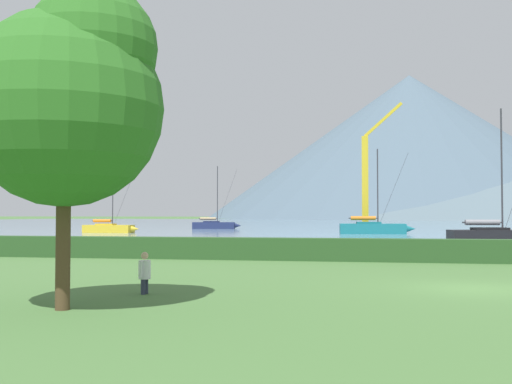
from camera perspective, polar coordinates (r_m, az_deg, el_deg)
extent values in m
plane|color=#477038|center=(21.20, 19.36, -8.36)|extent=(1000.00, 1000.00, 0.00)
cube|color=slate|center=(157.89, 11.93, -2.84)|extent=(320.00, 246.00, 0.00)
cube|color=#284C23|center=(32.04, 16.41, -5.18)|extent=(80.00, 1.20, 1.14)
cube|color=#19707A|center=(75.62, 10.61, -3.33)|extent=(7.90, 3.33, 1.21)
cone|color=#19707A|center=(76.14, 13.91, -3.29)|extent=(1.41, 1.14, 1.03)
cube|color=#16646E|center=(75.58, 10.27, -3.00)|extent=(3.01, 2.10, 0.77)
cylinder|color=#333338|center=(75.72, 11.08, 0.31)|extent=(0.15, 0.15, 9.50)
cylinder|color=#333338|center=(75.52, 9.79, -2.38)|extent=(3.46, 0.45, 0.13)
cylinder|color=orange|center=(75.52, 9.79, -2.38)|extent=(2.97, 0.75, 0.48)
cylinder|color=#333338|center=(75.91, 12.45, 0.14)|extent=(3.64, 0.37, 9.04)
cube|color=navy|center=(99.64, -3.89, -3.08)|extent=(6.95, 3.34, 1.05)
cone|color=navy|center=(99.36, -1.70, -3.09)|extent=(1.27, 1.06, 0.89)
cube|color=#1B2449|center=(99.67, -4.11, -2.86)|extent=(2.70, 1.98, 0.67)
cylinder|color=#333338|center=(99.61, -3.56, -0.33)|extent=(0.13, 0.13, 9.46)
cylinder|color=#333338|center=(99.72, -4.42, -2.45)|extent=(2.98, 0.60, 0.11)
cylinder|color=tan|center=(99.72, -4.42, -2.45)|extent=(2.59, 0.83, 0.42)
cylinder|color=#333338|center=(99.48, -2.65, -0.47)|extent=(3.13, 0.54, 9.00)
cube|color=black|center=(52.82, 21.05, -3.87)|extent=(7.33, 3.54, 1.10)
cube|color=black|center=(52.67, 20.63, -3.44)|extent=(2.85, 2.10, 0.70)
cylinder|color=#333338|center=(53.10, 21.59, 1.70)|extent=(0.14, 0.14, 10.17)
cylinder|color=#333338|center=(52.47, 20.02, -2.63)|extent=(3.14, 0.64, 0.12)
cylinder|color=gray|center=(52.47, 20.02, -2.63)|extent=(2.72, 0.88, 0.44)
cube|color=gold|center=(80.92, -13.36, -3.30)|extent=(6.23, 2.18, 0.98)
cone|color=gold|center=(79.51, -11.03, -3.34)|extent=(1.07, 0.84, 0.83)
cube|color=gold|center=(81.06, -13.58, -3.05)|extent=(2.32, 1.51, 0.62)
cylinder|color=#333338|center=(80.70, -12.99, -0.57)|extent=(0.12, 0.12, 7.63)
cylinder|color=#333338|center=(81.27, -13.91, -2.57)|extent=(2.80, 0.13, 0.11)
cylinder|color=orange|center=(81.27, -13.91, -2.57)|extent=(2.38, 0.41, 0.39)
cylinder|color=#333338|center=(80.10, -12.04, -0.70)|extent=(2.95, 0.05, 7.26)
cylinder|color=#2D3347|center=(18.89, -10.30, -8.55)|extent=(0.14, 0.14, 0.45)
cylinder|color=#2D3347|center=(19.05, -10.05, -8.50)|extent=(0.14, 0.14, 0.45)
cylinder|color=silver|center=(18.92, -10.17, -7.02)|extent=(0.36, 0.36, 0.55)
cylinder|color=silver|center=(18.70, -10.50, -6.99)|extent=(0.09, 0.09, 0.49)
cylinder|color=silver|center=(19.13, -9.84, -6.88)|extent=(0.09, 0.09, 0.49)
sphere|color=tan|center=(18.88, -10.16, -5.76)|extent=(0.22, 0.22, 0.22)
cylinder|color=#4C3823|center=(16.28, -17.25, -4.52)|extent=(0.36, 0.36, 3.29)
sphere|color=#2D6923|center=(16.47, -17.13, 7.33)|extent=(4.97, 4.97, 4.97)
sphere|color=#2D6923|center=(16.45, -14.72, 12.63)|extent=(3.23, 3.23, 3.23)
cube|color=#333338|center=(78.94, 9.99, -3.43)|extent=(2.00, 2.00, 0.80)
cube|color=gold|center=(79.02, 9.97, 0.97)|extent=(0.80, 0.80, 11.32)
cube|color=gold|center=(79.79, 11.57, 6.50)|extent=(4.77, 0.36, 4.32)
cone|color=#4C6070|center=(357.66, 13.91, 4.08)|extent=(225.49, 225.49, 79.98)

